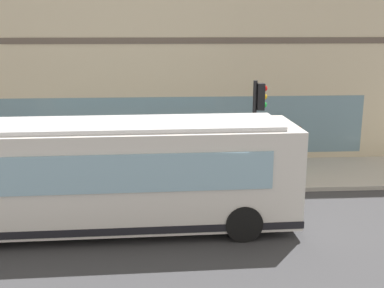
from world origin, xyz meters
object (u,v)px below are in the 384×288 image
(newspaper_vending_box, at_px, (176,168))
(fire_hydrant, at_px, (223,160))
(pedestrian_near_building_entrance, at_px, (298,145))
(city_bus_nearside, at_px, (115,176))
(traffic_light_near_corner, at_px, (258,113))

(newspaper_vending_box, bearing_deg, fire_hydrant, -57.63)
(pedestrian_near_building_entrance, bearing_deg, city_bus_nearside, 126.16)
(traffic_light_near_corner, bearing_deg, city_bus_nearside, 123.83)
(city_bus_nearside, relative_size, traffic_light_near_corner, 2.75)
(city_bus_nearside, bearing_deg, pedestrian_near_building_entrance, -53.84)
(pedestrian_near_building_entrance, xyz_separation_m, newspaper_vending_box, (-0.97, 4.75, -0.54))
(pedestrian_near_building_entrance, bearing_deg, traffic_light_near_corner, 131.12)
(fire_hydrant, xyz_separation_m, pedestrian_near_building_entrance, (-0.22, -2.87, 0.63))
(city_bus_nearside, xyz_separation_m, newspaper_vending_box, (3.82, -1.81, -0.95))
(city_bus_nearside, height_order, fire_hydrant, city_bus_nearside)
(fire_hydrant, bearing_deg, traffic_light_near_corner, -154.78)
(city_bus_nearside, height_order, pedestrian_near_building_entrance, city_bus_nearside)
(fire_hydrant, relative_size, newspaper_vending_box, 0.82)
(pedestrian_near_building_entrance, bearing_deg, fire_hydrant, 85.56)
(traffic_light_near_corner, bearing_deg, pedestrian_near_building_entrance, -48.88)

